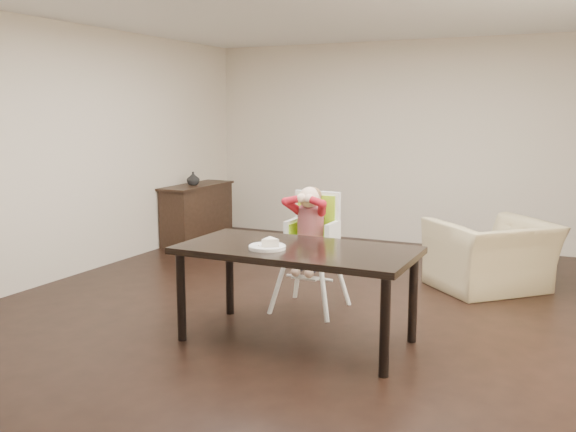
% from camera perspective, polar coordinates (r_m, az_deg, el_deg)
% --- Properties ---
extents(ground, '(7.00, 7.00, 0.00)m').
position_cam_1_polar(ground, '(5.67, 2.83, -8.98)').
color(ground, black).
rests_on(ground, ground).
extents(room_walls, '(6.02, 7.02, 2.71)m').
position_cam_1_polar(room_walls, '(5.38, 2.99, 10.12)').
color(room_walls, beige).
rests_on(room_walls, ground).
extents(dining_table, '(1.80, 0.90, 0.75)m').
position_cam_1_polar(dining_table, '(4.92, 0.78, -3.69)').
color(dining_table, black).
rests_on(dining_table, ground).
extents(high_chair, '(0.47, 0.47, 1.12)m').
position_cam_1_polar(high_chair, '(5.72, 2.11, -0.63)').
color(high_chair, white).
rests_on(high_chair, ground).
extents(plate, '(0.30, 0.30, 0.08)m').
position_cam_1_polar(plate, '(4.85, -1.77, -2.60)').
color(plate, white).
rests_on(plate, dining_table).
extents(armchair, '(1.25, 1.25, 0.94)m').
position_cam_1_polar(armchair, '(6.70, 17.67, -2.39)').
color(armchair, tan).
rests_on(armchair, ground).
extents(sideboard, '(0.44, 1.26, 0.79)m').
position_cam_1_polar(sideboard, '(8.85, -8.07, 0.26)').
color(sideboard, black).
rests_on(sideboard, ground).
extents(vase, '(0.23, 0.23, 0.17)m').
position_cam_1_polar(vase, '(8.72, -8.43, 3.29)').
color(vase, '#99999E').
rests_on(vase, sideboard).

